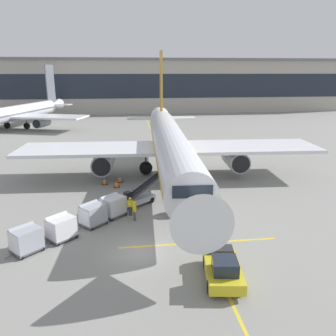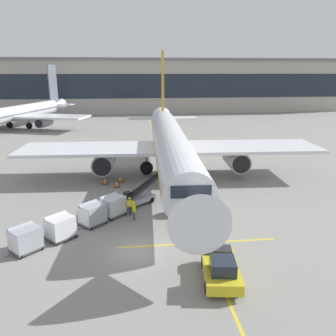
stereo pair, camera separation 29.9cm
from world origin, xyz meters
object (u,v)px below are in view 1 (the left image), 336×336
object	(u,v)px
safety_cone_nose_mark	(105,181)
ground_crew_by_carts	(134,209)
ground_crew_by_loader	(130,205)
baggage_cart_fourth	(26,239)
safety_cone_wingtip	(120,179)
parked_airplane	(170,144)
baggage_cart_lead	(113,205)
safety_cone_engine_keepout	(117,184)
belt_loader	(140,196)
pushback_tug	(223,268)
baggage_cart_second	(93,214)
baggage_cart_third	(61,227)
distant_airplane	(13,114)

from	to	relation	value
safety_cone_nose_mark	ground_crew_by_carts	bearing A→B (deg)	-73.17
ground_crew_by_loader	safety_cone_nose_mark	xyz separation A→B (m)	(-2.76, 9.24, -0.65)
baggage_cart_fourth	safety_cone_wingtip	bearing A→B (deg)	67.20
parked_airplane	baggage_cart_fourth	bearing A→B (deg)	-126.51
safety_cone_nose_mark	baggage_cart_fourth	bearing A→B (deg)	-107.70
baggage_cart_lead	safety_cone_engine_keepout	bearing A→B (deg)	89.08
belt_loader	baggage_cart_fourth	xyz separation A→B (m)	(-8.42, -8.33, 0.19)
belt_loader	baggage_cart_fourth	size ratio (longest dim) A/B	1.95
baggage_cart_lead	pushback_tug	xyz separation A→B (m)	(6.99, -10.69, -0.17)
belt_loader	baggage_cart_second	bearing A→B (deg)	-133.09
baggage_cart_fourth	ground_crew_by_carts	distance (m)	9.00
parked_airplane	ground_crew_by_loader	distance (m)	12.87
safety_cone_engine_keepout	baggage_cart_third	bearing A→B (deg)	-108.52
parked_airplane	safety_cone_wingtip	distance (m)	7.31
baggage_cart_fourth	parked_airplane	bearing A→B (deg)	53.49
parked_airplane	pushback_tug	xyz separation A→B (m)	(0.42, -22.03, -3.21)
belt_loader	baggage_cart_lead	xyz separation A→B (m)	(-2.46, -2.72, 0.19)
parked_airplane	safety_cone_wingtip	xyz separation A→B (m)	(-6.11, -1.66, -3.65)
parked_airplane	baggage_cart_second	world-z (taller)	parked_airplane
parked_airplane	belt_loader	size ratio (longest dim) A/B	9.35
baggage_cart_fourth	safety_cone_nose_mark	world-z (taller)	baggage_cart_fourth
pushback_tug	safety_cone_nose_mark	xyz separation A→B (m)	(-8.24, 19.84, -0.48)
ground_crew_by_carts	safety_cone_wingtip	size ratio (longest dim) A/B	2.26
belt_loader	safety_cone_wingtip	size ratio (longest dim) A/B	6.42
ground_crew_by_loader	distant_airplane	distance (m)	56.47
parked_airplane	ground_crew_by_carts	bearing A→B (deg)	-110.73
baggage_cart_lead	baggage_cart_fourth	size ratio (longest dim) A/B	1.00
baggage_cart_lead	safety_cone_nose_mark	bearing A→B (deg)	97.79
baggage_cart_third	parked_airplane	bearing A→B (deg)	55.71
safety_cone_engine_keepout	parked_airplane	bearing A→B (deg)	27.98
baggage_cart_third	safety_cone_engine_keepout	bearing A→B (deg)	71.48
baggage_cart_third	ground_crew_by_carts	size ratio (longest dim) A/B	1.46
baggage_cart_fourth	pushback_tug	bearing A→B (deg)	-21.45
safety_cone_engine_keepout	belt_loader	bearing A→B (deg)	-65.76
parked_airplane	baggage_cart_fourth	size ratio (longest dim) A/B	18.19
baggage_cart_fourth	distant_airplane	xyz separation A→B (m)	(-17.27, 56.21, 2.43)
belt_loader	pushback_tug	bearing A→B (deg)	-71.33
baggage_cart_fourth	ground_crew_by_loader	xyz separation A→B (m)	(7.47, 5.50, -0.00)
baggage_cart_lead	distant_airplane	size ratio (longest dim) A/B	0.06
safety_cone_nose_mark	parked_airplane	bearing A→B (deg)	15.61
safety_cone_engine_keepout	safety_cone_nose_mark	xyz separation A→B (m)	(-1.38, 1.24, -0.01)
baggage_cart_second	baggage_cart_third	bearing A→B (deg)	-133.92
belt_loader	distant_airplane	xyz separation A→B (m)	(-25.69, 47.88, 2.62)
ground_crew_by_loader	safety_cone_wingtip	xyz separation A→B (m)	(-1.05, 9.77, -0.62)
ground_crew_by_carts	safety_cone_nose_mark	bearing A→B (deg)	106.83
ground_crew_by_carts	safety_cone_wingtip	world-z (taller)	ground_crew_by_carts
pushback_tug	safety_cone_nose_mark	world-z (taller)	pushback_tug
baggage_cart_second	ground_crew_by_loader	distance (m)	3.52
safety_cone_wingtip	safety_cone_nose_mark	bearing A→B (deg)	-162.82
baggage_cart_lead	baggage_cart_third	distance (m)	5.51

